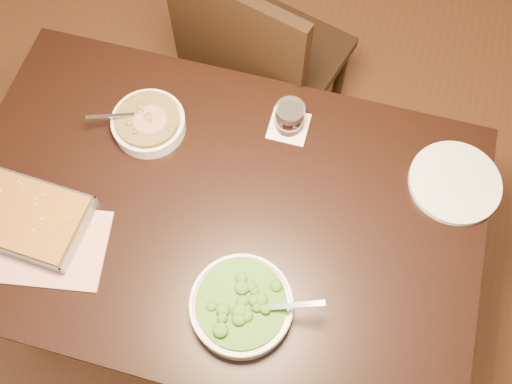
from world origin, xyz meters
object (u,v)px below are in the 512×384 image
(stew_bowl, at_px, (149,122))
(baking_dish, at_px, (31,219))
(chair_far, at_px, (258,63))
(dinner_plate, at_px, (455,182))
(broccoli_bowl, at_px, (242,306))
(table, at_px, (218,224))
(wine_tumbler, at_px, (290,117))

(stew_bowl, xyz_separation_m, baking_dish, (-0.20, -0.35, -0.00))
(stew_bowl, distance_m, chair_far, 0.54)
(stew_bowl, xyz_separation_m, dinner_plate, (0.85, 0.05, -0.02))
(broccoli_bowl, height_order, dinner_plate, broccoli_bowl)
(table, height_order, wine_tumbler, wine_tumbler)
(dinner_plate, xyz_separation_m, chair_far, (-0.65, 0.40, -0.21))
(baking_dish, relative_size, wine_tumbler, 3.23)
(chair_far, bearing_deg, broccoli_bowl, 118.81)
(table, distance_m, stew_bowl, 0.34)
(chair_far, bearing_deg, table, 111.27)
(stew_bowl, height_order, baking_dish, stew_bowl)
(table, height_order, stew_bowl, stew_bowl)
(wine_tumbler, bearing_deg, baking_dish, -141.35)
(baking_dish, distance_m, wine_tumbler, 0.74)
(wine_tumbler, xyz_separation_m, chair_far, (-0.18, 0.34, -0.25))
(broccoli_bowl, xyz_separation_m, baking_dish, (-0.59, 0.08, -0.01))
(baking_dish, bearing_deg, broccoli_bowl, -4.20)
(stew_bowl, xyz_separation_m, chair_far, (0.20, 0.45, -0.23))
(table, distance_m, dinner_plate, 0.66)
(broccoli_bowl, distance_m, chair_far, 0.93)
(table, bearing_deg, stew_bowl, 142.22)
(chair_far, bearing_deg, wine_tumbler, 134.36)
(wine_tumbler, bearing_deg, broccoli_bowl, -88.58)
(stew_bowl, bearing_deg, table, -37.78)
(baking_dish, height_order, chair_far, chair_far)
(chair_far, bearing_deg, baking_dish, 79.98)
(broccoli_bowl, distance_m, wine_tumbler, 0.54)
(table, height_order, chair_far, chair_far)
(baking_dish, distance_m, dinner_plate, 1.13)
(stew_bowl, height_order, wine_tumbler, wine_tumbler)
(baking_dish, bearing_deg, dinner_plate, 24.13)
(table, height_order, broccoli_bowl, broccoli_bowl)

